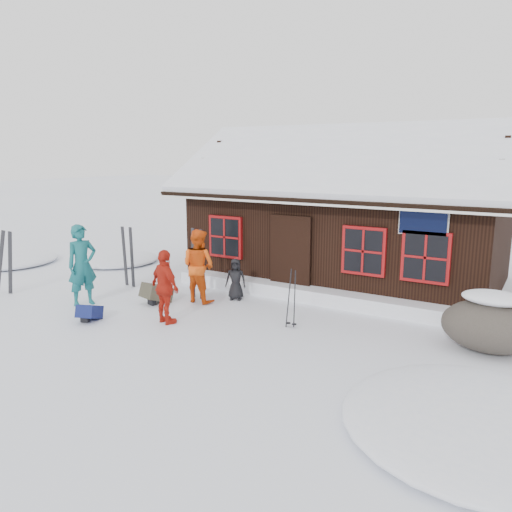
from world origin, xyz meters
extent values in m
plane|color=white|center=(0.00, 0.00, 0.00)|extent=(120.00, 120.00, 0.00)
cube|color=black|center=(1.50, 5.00, 1.25)|extent=(8.00, 5.00, 2.50)
cube|color=black|center=(1.50, 3.52, 3.35)|extent=(8.90, 3.14, 1.88)
cube|color=black|center=(1.50, 6.47, 3.35)|extent=(8.90, 3.14, 1.88)
cube|color=white|center=(1.50, 3.52, 3.49)|extent=(8.72, 3.07, 1.86)
cube|color=white|center=(1.50, 6.47, 3.49)|extent=(8.72, 3.07, 1.86)
cube|color=white|center=(1.50, 5.00, 4.22)|extent=(8.81, 0.22, 0.14)
cube|color=silver|center=(1.50, 2.05, 2.48)|extent=(8.90, 0.10, 0.20)
cube|color=black|center=(0.90, 2.45, 1.00)|extent=(1.00, 0.10, 2.00)
cube|color=black|center=(4.10, 2.42, 2.15)|extent=(1.00, 0.06, 0.60)
cube|color=maroon|center=(-1.10, 2.44, 1.35)|extent=(1.04, 0.10, 1.14)
cube|color=black|center=(-1.10, 2.40, 1.35)|extent=(0.90, 0.04, 1.00)
cube|color=maroon|center=(2.80, 2.44, 1.35)|extent=(1.04, 0.10, 1.14)
cube|color=black|center=(2.80, 2.40, 1.35)|extent=(0.90, 0.04, 1.00)
cube|color=maroon|center=(4.20, 2.44, 1.35)|extent=(1.04, 0.10, 1.14)
cube|color=black|center=(4.20, 2.40, 1.35)|extent=(0.90, 0.04, 1.00)
cube|color=white|center=(1.50, 2.25, 0.17)|extent=(7.60, 0.60, 0.35)
ellipsoid|color=white|center=(-6.00, 3.00, 0.00)|extent=(2.80, 2.80, 0.34)
ellipsoid|color=white|center=(6.00, -2.00, 0.00)|extent=(3.60, 3.60, 0.43)
ellipsoid|color=white|center=(-9.00, 1.00, 0.00)|extent=(3.20, 3.20, 0.38)
imported|color=#145D62|center=(-2.95, -0.86, 0.97)|extent=(0.65, 0.81, 1.94)
imported|color=#ED5410|center=(-0.77, 0.80, 0.90)|extent=(0.89, 0.71, 1.79)
imported|color=red|center=(-0.36, -0.87, 0.80)|extent=(1.01, 0.65, 1.60)
imported|color=black|center=(-0.09, 1.40, 0.52)|extent=(0.59, 0.50, 1.03)
ellipsoid|color=#4B443C|center=(5.74, 1.02, 0.48)|extent=(1.74, 1.30, 0.95)
ellipsoid|color=white|center=(5.74, 1.02, 0.89)|extent=(1.09, 0.79, 0.24)
cube|color=black|center=(-5.53, -1.32, 0.81)|extent=(0.30, 0.28, 1.72)
cube|color=black|center=(-5.27, -1.22, 0.81)|extent=(0.40, 0.09, 1.72)
cube|color=black|center=(-3.46, 0.98, 0.79)|extent=(0.14, 0.05, 1.69)
cube|color=black|center=(-3.18, 0.97, 0.79)|extent=(0.14, 0.05, 1.69)
cube|color=black|center=(-1.11, 1.02, 0.86)|extent=(0.13, 0.05, 1.82)
cube|color=black|center=(-0.82, 0.97, 0.86)|extent=(0.12, 0.06, 1.82)
cylinder|color=black|center=(1.97, 0.29, 0.60)|extent=(0.09, 0.11, 1.28)
cylinder|color=black|center=(2.11, 0.29, 0.60)|extent=(0.09, 0.11, 1.28)
cube|color=#131B53|center=(-1.88, -1.62, 0.14)|extent=(0.54, 0.62, 0.28)
cube|color=#3E3A2C|center=(-1.56, 0.14, 0.18)|extent=(0.63, 0.75, 0.35)
camera|label=1|loc=(6.57, -8.56, 3.54)|focal=35.00mm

